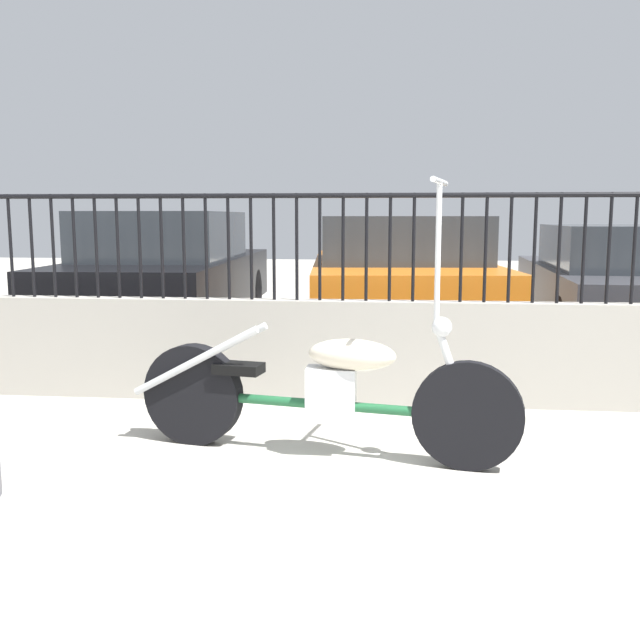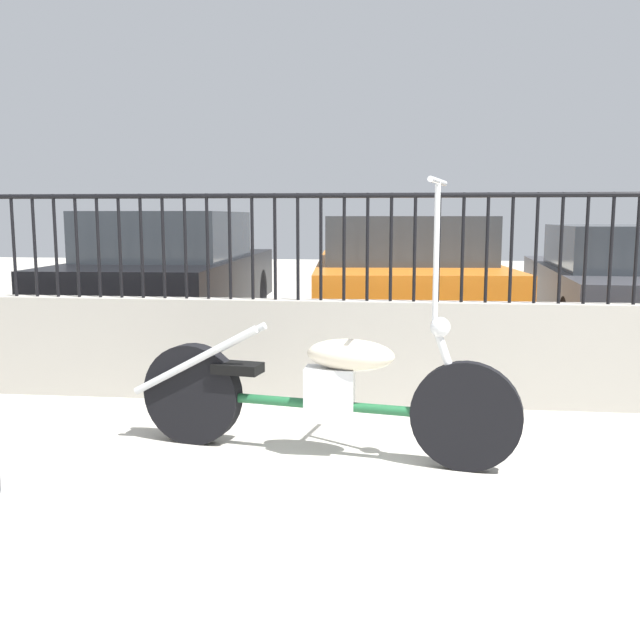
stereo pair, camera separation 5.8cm
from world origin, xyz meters
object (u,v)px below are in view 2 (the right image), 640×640
(car_black, at_px, (174,272))
(car_dark_grey, at_px, (630,283))
(motorcycle_green, at_px, (304,388))
(car_orange, at_px, (402,277))

(car_black, xyz_separation_m, car_dark_grey, (5.16, -0.24, -0.06))
(motorcycle_green, distance_m, car_orange, 4.17)
(car_black, bearing_deg, car_orange, -95.85)
(car_orange, distance_m, car_dark_grey, 2.46)
(car_dark_grey, bearing_deg, motorcycle_green, 146.90)
(motorcycle_green, relative_size, car_black, 0.49)
(car_black, bearing_deg, motorcycle_green, -155.62)
(car_black, distance_m, car_orange, 2.71)
(motorcycle_green, bearing_deg, car_dark_grey, 64.20)
(car_orange, relative_size, car_dark_grey, 1.03)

